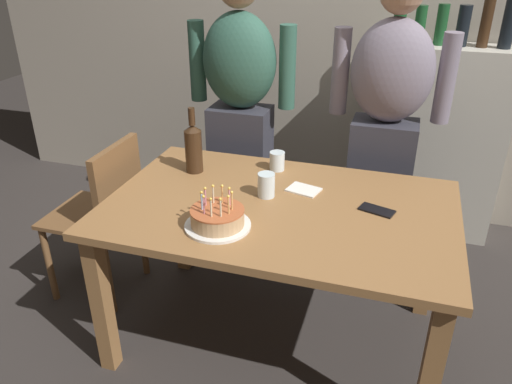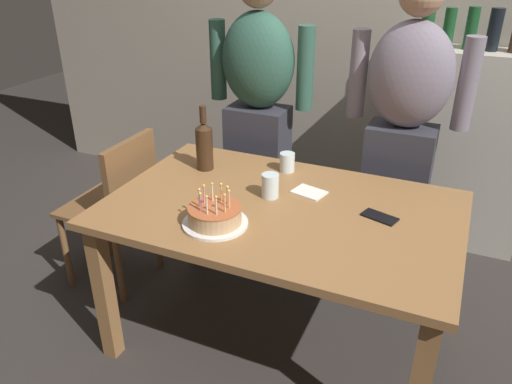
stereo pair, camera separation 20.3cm
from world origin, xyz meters
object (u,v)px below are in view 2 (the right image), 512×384
object	(u,v)px
dining_chair	(120,200)
person_man_bearded	(258,115)
person_woman_cardigan	(402,135)
water_glass_far	(287,162)
napkin_stack	(309,192)
cell_phone	(380,217)
birthday_cake	(215,216)
water_glass_near	(270,186)
wine_bottle	(204,145)

from	to	relation	value
dining_chair	person_man_bearded	bearing A→B (deg)	139.65
person_woman_cardigan	water_glass_far	bearing A→B (deg)	37.62
person_man_bearded	dining_chair	distance (m)	0.90
dining_chair	napkin_stack	bearing A→B (deg)	93.79
person_woman_cardigan	dining_chair	bearing A→B (deg)	25.18
cell_phone	person_woman_cardigan	xyz separation A→B (m)	(-0.03, 0.66, 0.13)
napkin_stack	dining_chair	bearing A→B (deg)	-176.21
birthday_cake	water_glass_near	bearing A→B (deg)	70.92
wine_bottle	cell_phone	world-z (taller)	wine_bottle
person_woman_cardigan	dining_chair	distance (m)	1.52
water_glass_near	water_glass_far	xyz separation A→B (m)	(-0.03, 0.29, -0.01)
birthday_cake	napkin_stack	world-z (taller)	birthday_cake
birthday_cake	water_glass_near	world-z (taller)	birthday_cake
napkin_stack	dining_chair	xyz separation A→B (m)	(-1.03, -0.07, -0.23)
water_glass_far	person_woman_cardigan	world-z (taller)	person_woman_cardigan
person_woman_cardigan	dining_chair	xyz separation A→B (m)	(-1.34, -0.63, -0.36)
birthday_cake	water_glass_far	xyz separation A→B (m)	(0.08, 0.61, 0.01)
cell_phone	dining_chair	world-z (taller)	dining_chair
birthday_cake	cell_phone	bearing A→B (deg)	28.39
water_glass_near	water_glass_far	world-z (taller)	water_glass_near
water_glass_near	person_man_bearded	size ratio (longest dim) A/B	0.07
water_glass_near	cell_phone	size ratio (longest dim) A/B	0.76
person_man_bearded	person_woman_cardigan	world-z (taller)	same
wine_bottle	napkin_stack	xyz separation A→B (m)	(0.56, -0.05, -0.12)
water_glass_near	person_man_bearded	bearing A→B (deg)	117.72
birthday_cake	wine_bottle	size ratio (longest dim) A/B	0.82
person_woman_cardigan	water_glass_near	bearing A→B (deg)	55.62
birthday_cake	cell_phone	world-z (taller)	birthday_cake
water_glass_far	napkin_stack	xyz separation A→B (m)	(0.18, -0.19, -0.04)
person_man_bearded	wine_bottle	bearing A→B (deg)	82.93
birthday_cake	person_woman_cardigan	bearing A→B (deg)	60.08
birthday_cake	cell_phone	xyz separation A→B (m)	(0.59, 0.32, -0.03)
birthday_cake	wine_bottle	bearing A→B (deg)	123.01
water_glass_far	person_man_bearded	size ratio (longest dim) A/B	0.06
water_glass_far	wine_bottle	bearing A→B (deg)	-160.09
water_glass_near	water_glass_far	distance (m)	0.29
wine_bottle	person_woman_cardigan	size ratio (longest dim) A/B	0.20
birthday_cake	dining_chair	size ratio (longest dim) A/B	0.30
wine_bottle	person_man_bearded	size ratio (longest dim) A/B	0.20
cell_phone	napkin_stack	xyz separation A→B (m)	(-0.34, 0.10, 0.00)
person_man_bearded	cell_phone	bearing A→B (deg)	141.76
water_glass_near	person_woman_cardigan	size ratio (longest dim) A/B	0.07
cell_phone	person_woman_cardigan	bearing A→B (deg)	109.99
wine_bottle	dining_chair	xyz separation A→B (m)	(-0.47, -0.12, -0.35)
dining_chair	birthday_cake	bearing A→B (deg)	65.68
napkin_stack	person_man_bearded	size ratio (longest dim) A/B	0.09
water_glass_near	person_man_bearded	world-z (taller)	person_man_bearded
water_glass_far	cell_phone	world-z (taller)	water_glass_far
wine_bottle	napkin_stack	distance (m)	0.58
dining_chair	water_glass_far	bearing A→B (deg)	106.70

